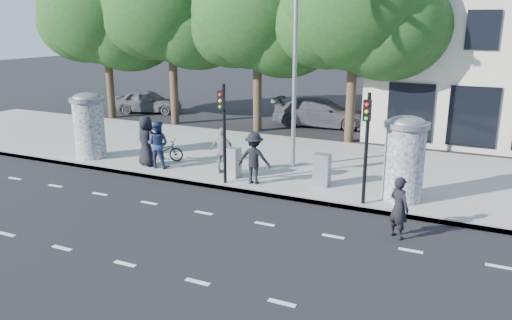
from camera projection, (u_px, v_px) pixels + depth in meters
The scene contains 24 objects.
ground at pixel (177, 230), 13.68m from camera, with size 120.00×120.00×0.00m, color black.
sidewalk at pixel (281, 161), 20.20m from camera, with size 40.00×8.00×0.15m, color gray.
curb at pixel (237, 190), 16.76m from camera, with size 40.00×0.10×0.16m, color slate.
lane_dash_near at pixel (125, 264), 11.76m from camera, with size 32.00×0.12×0.01m, color silver.
lane_dash_far at pixel (204, 213), 14.90m from camera, with size 32.00×0.12×0.01m, color silver.
ad_column_left at pixel (89, 124), 20.15m from camera, with size 1.36×1.36×2.65m.
ad_column_right at pixel (404, 157), 15.24m from camera, with size 1.36×1.36×2.65m.
traffic_pole_near at pixel (223, 124), 16.64m from camera, with size 0.22×0.31×3.40m.
traffic_pole_far at pixel (366, 137), 14.68m from camera, with size 0.22×0.31×3.40m.
street_lamp at pixel (295, 43), 17.86m from camera, with size 0.25×0.93×8.00m.
tree_far_left at pixel (104, 10), 28.26m from camera, with size 7.20×7.20×9.26m.
tree_mid_left at pixel (170, 3), 26.33m from camera, with size 7.20×7.20×9.57m.
tree_near_left at pixel (257, 10), 24.58m from camera, with size 6.80×6.80×8.97m.
tree_center at pixel (356, 3), 22.11m from camera, with size 7.00×7.00×9.30m.
ped_a at pixel (146, 141), 19.05m from camera, with size 0.95×0.62×1.94m, color black.
ped_c at pixel (158, 144), 18.82m from camera, with size 0.88×0.68×1.81m, color navy.
ped_d at pixel (254, 158), 16.97m from camera, with size 1.14×0.66×1.77m, color black.
ped_e at pixel (223, 151), 18.06m from camera, with size 1.00×0.57×1.71m, color gray.
man_road at pixel (399, 208), 13.00m from camera, with size 0.61×0.40×1.68m, color black.
bicycle at pixel (163, 150), 19.83m from camera, with size 1.67×0.58×0.88m, color black.
cabinet_left at pixel (233, 162), 17.75m from camera, with size 0.51×0.37×1.07m, color gray.
cabinet_right at pixel (322, 170), 16.78m from camera, with size 0.53×0.39×1.11m, color gray.
car_left at pixel (148, 101), 31.24m from camera, with size 4.18×1.68×1.42m, color #5C5D64.
car_right at pixel (321, 113), 27.11m from camera, with size 5.24×2.13×1.52m, color #49494F.
Camera 1 is at (7.34, -10.55, 5.51)m, focal length 35.00 mm.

